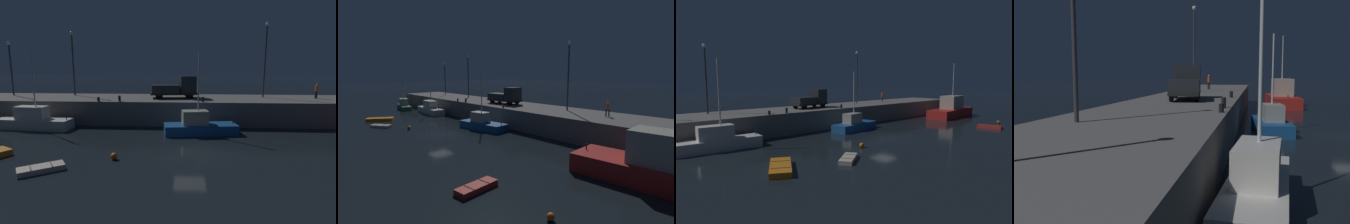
% 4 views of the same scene
% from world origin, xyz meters
% --- Properties ---
extents(pier_quay, '(62.64, 8.08, 2.73)m').
position_xyz_m(pier_quay, '(0.00, 12.69, 1.37)').
color(pier_quay, slate).
rests_on(pier_quay, ground).
extents(fishing_trawler_red, '(12.35, 4.46, 9.88)m').
position_xyz_m(fishing_trawler_red, '(24.25, 3.74, 1.35)').
color(fishing_trawler_red, red).
rests_on(fishing_trawler_red, ground).
extents(fishing_boat_blue, '(7.38, 3.30, 7.88)m').
position_xyz_m(fishing_boat_blue, '(1.01, 5.97, 0.78)').
color(fishing_boat_blue, '#195193').
rests_on(fishing_boat_blue, ground).
extents(fishing_boat_white, '(8.12, 2.76, 8.80)m').
position_xyz_m(fishing_boat_white, '(-16.46, 7.03, 0.88)').
color(fishing_boat_white, silver).
rests_on(fishing_boat_white, ground).
extents(lamp_post_east, '(0.44, 0.44, 8.23)m').
position_xyz_m(lamp_post_east, '(-15.02, 14.69, 7.52)').
color(lamp_post_east, '#38383D').
rests_on(lamp_post_east, pier_quay).
extents(lamp_post_central, '(0.44, 0.44, 8.99)m').
position_xyz_m(lamp_post_central, '(9.33, 13.81, 7.92)').
color(lamp_post_central, '#38383D').
rests_on(lamp_post_central, pier_quay).
extents(utility_truck, '(5.94, 2.91, 2.67)m').
position_xyz_m(utility_truck, '(-1.40, 12.58, 3.98)').
color(utility_truck, black).
rests_on(utility_truck, pier_quay).
extents(dockworker, '(0.46, 0.46, 1.77)m').
position_xyz_m(dockworker, '(15.39, 13.01, 3.74)').
color(dockworker, black).
rests_on(dockworker, pier_quay).
extents(bollard_west, '(0.28, 0.28, 0.64)m').
position_xyz_m(bollard_west, '(-7.63, 9.08, 3.05)').
color(bollard_west, black).
rests_on(bollard_west, pier_quay).
extents(bollard_central, '(0.28, 0.28, 0.53)m').
position_xyz_m(bollard_central, '(1.57, 9.29, 3.00)').
color(bollard_central, black).
rests_on(bollard_central, pier_quay).
extents(bollard_east, '(0.28, 0.28, 0.47)m').
position_xyz_m(bollard_east, '(-9.99, 8.98, 2.97)').
color(bollard_east, black).
rests_on(bollard_east, pier_quay).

